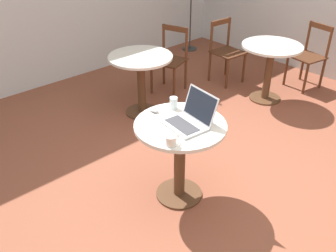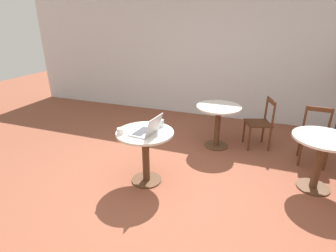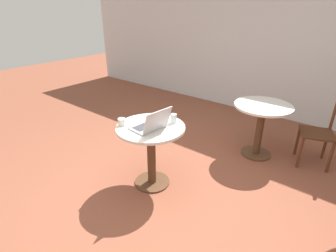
{
  "view_description": "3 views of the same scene",
  "coord_description": "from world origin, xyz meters",
  "px_view_note": "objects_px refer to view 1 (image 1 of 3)",
  "views": [
    {
      "loc": [
        -2.05,
        -1.65,
        2.3
      ],
      "look_at": [
        -0.15,
        0.46,
        0.57
      ],
      "focal_mm": 40.0,
      "sensor_mm": 36.0,
      "label": 1
    },
    {
      "loc": [
        1.11,
        -2.63,
        2.1
      ],
      "look_at": [
        -0.06,
        0.56,
        0.72
      ],
      "focal_mm": 28.0,
      "sensor_mm": 36.0,
      "label": 2
    },
    {
      "loc": [
        1.51,
        -1.68,
        1.95
      ],
      "look_at": [
        -0.2,
        0.45,
        0.68
      ],
      "focal_mm": 28.0,
      "sensor_mm": 36.0,
      "label": 3
    }
  ],
  "objects_px": {
    "cafe_table_far": "(141,71)",
    "chair_mid_right": "(309,56)",
    "laptop": "(189,119)",
    "drinking_glass": "(174,103)",
    "cafe_table_near": "(180,144)",
    "chair_mid_back": "(226,52)",
    "chair_far_right": "(170,60)",
    "cafe_table_mid": "(270,60)",
    "mouse": "(154,110)",
    "mug": "(171,141)"
  },
  "relations": [
    {
      "from": "cafe_table_far",
      "to": "chair_mid_right",
      "type": "height_order",
      "value": "chair_mid_right"
    },
    {
      "from": "laptop",
      "to": "drinking_glass",
      "type": "relative_size",
      "value": 3.63
    },
    {
      "from": "cafe_table_near",
      "to": "chair_mid_right",
      "type": "bearing_deg",
      "value": 9.53
    },
    {
      "from": "cafe_table_near",
      "to": "chair_mid_back",
      "type": "height_order",
      "value": "chair_mid_back"
    },
    {
      "from": "chair_far_right",
      "to": "drinking_glass",
      "type": "bearing_deg",
      "value": -131.45
    },
    {
      "from": "cafe_table_mid",
      "to": "drinking_glass",
      "type": "relative_size",
      "value": 7.27
    },
    {
      "from": "chair_far_right",
      "to": "laptop",
      "type": "height_order",
      "value": "laptop"
    },
    {
      "from": "cafe_table_far",
      "to": "chair_mid_back",
      "type": "distance_m",
      "value": 1.51
    },
    {
      "from": "chair_mid_right",
      "to": "laptop",
      "type": "height_order",
      "value": "laptop"
    },
    {
      "from": "laptop",
      "to": "chair_mid_right",
      "type": "bearing_deg",
      "value": 10.67
    },
    {
      "from": "chair_mid_back",
      "to": "cafe_table_far",
      "type": "bearing_deg",
      "value": 178.42
    },
    {
      "from": "chair_mid_right",
      "to": "chair_mid_back",
      "type": "relative_size",
      "value": 1.0
    },
    {
      "from": "mouse",
      "to": "drinking_glass",
      "type": "xyz_separation_m",
      "value": [
        0.16,
        -0.07,
        0.04
      ]
    },
    {
      "from": "cafe_table_far",
      "to": "mug",
      "type": "bearing_deg",
      "value": -121.34
    },
    {
      "from": "mouse",
      "to": "drinking_glass",
      "type": "height_order",
      "value": "drinking_glass"
    },
    {
      "from": "laptop",
      "to": "drinking_glass",
      "type": "bearing_deg",
      "value": 72.6
    },
    {
      "from": "cafe_table_mid",
      "to": "mouse",
      "type": "distance_m",
      "value": 2.23
    },
    {
      "from": "chair_mid_right",
      "to": "drinking_glass",
      "type": "distance_m",
      "value": 2.83
    },
    {
      "from": "chair_mid_back",
      "to": "cafe_table_near",
      "type": "bearing_deg",
      "value": -148.06
    },
    {
      "from": "cafe_table_mid",
      "to": "mug",
      "type": "distance_m",
      "value": 2.57
    },
    {
      "from": "chair_mid_right",
      "to": "mouse",
      "type": "relative_size",
      "value": 8.72
    },
    {
      "from": "chair_far_right",
      "to": "drinking_glass",
      "type": "distance_m",
      "value": 1.96
    },
    {
      "from": "cafe_table_mid",
      "to": "mouse",
      "type": "bearing_deg",
      "value": -171.83
    },
    {
      "from": "cafe_table_far",
      "to": "mug",
      "type": "height_order",
      "value": "mug"
    },
    {
      "from": "cafe_table_far",
      "to": "chair_mid_right",
      "type": "relative_size",
      "value": 0.87
    },
    {
      "from": "cafe_table_mid",
      "to": "chair_mid_right",
      "type": "distance_m",
      "value": 0.78
    },
    {
      "from": "cafe_table_far",
      "to": "chair_mid_back",
      "type": "bearing_deg",
      "value": -1.58
    },
    {
      "from": "cafe_table_mid",
      "to": "chair_mid_back",
      "type": "height_order",
      "value": "chair_mid_back"
    },
    {
      "from": "cafe_table_near",
      "to": "mug",
      "type": "xyz_separation_m",
      "value": [
        -0.26,
        -0.17,
        0.24
      ]
    },
    {
      "from": "drinking_glass",
      "to": "mug",
      "type": "bearing_deg",
      "value": -134.42
    },
    {
      "from": "drinking_glass",
      "to": "cafe_table_near",
      "type": "bearing_deg",
      "value": -120.87
    },
    {
      "from": "mug",
      "to": "chair_far_right",
      "type": "bearing_deg",
      "value": 47.87
    },
    {
      "from": "cafe_table_near",
      "to": "cafe_table_far",
      "type": "xyz_separation_m",
      "value": [
        0.71,
        1.43,
        0.0
      ]
    },
    {
      "from": "mouse",
      "to": "cafe_table_near",
      "type": "bearing_deg",
      "value": -85.13
    },
    {
      "from": "mouse",
      "to": "drinking_glass",
      "type": "bearing_deg",
      "value": -23.3
    },
    {
      "from": "cafe_table_near",
      "to": "mouse",
      "type": "relative_size",
      "value": 7.57
    },
    {
      "from": "mug",
      "to": "drinking_glass",
      "type": "bearing_deg",
      "value": 45.58
    },
    {
      "from": "chair_mid_back",
      "to": "mouse",
      "type": "distance_m",
      "value": 2.51
    },
    {
      "from": "cafe_table_mid",
      "to": "chair_far_right",
      "type": "xyz_separation_m",
      "value": [
        -0.76,
        1.05,
        -0.11
      ]
    },
    {
      "from": "chair_mid_back",
      "to": "mouse",
      "type": "relative_size",
      "value": 8.72
    },
    {
      "from": "cafe_table_near",
      "to": "mug",
      "type": "distance_m",
      "value": 0.39
    },
    {
      "from": "chair_mid_back",
      "to": "mouse",
      "type": "xyz_separation_m",
      "value": [
        -2.25,
        -1.08,
        0.32
      ]
    },
    {
      "from": "cafe_table_mid",
      "to": "mug",
      "type": "bearing_deg",
      "value": -161.96
    },
    {
      "from": "cafe_table_near",
      "to": "laptop",
      "type": "height_order",
      "value": "laptop"
    },
    {
      "from": "chair_mid_back",
      "to": "mouse",
      "type": "bearing_deg",
      "value": -154.27
    },
    {
      "from": "chair_mid_back",
      "to": "mouse",
      "type": "height_order",
      "value": "chair_mid_back"
    },
    {
      "from": "cafe_table_far",
      "to": "mouse",
      "type": "distance_m",
      "value": 1.36
    },
    {
      "from": "chair_mid_right",
      "to": "chair_far_right",
      "type": "distance_m",
      "value": 1.93
    },
    {
      "from": "cafe_table_mid",
      "to": "chair_mid_back",
      "type": "relative_size",
      "value": 0.87
    },
    {
      "from": "cafe_table_near",
      "to": "laptop",
      "type": "relative_size",
      "value": 2.0
    }
  ]
}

